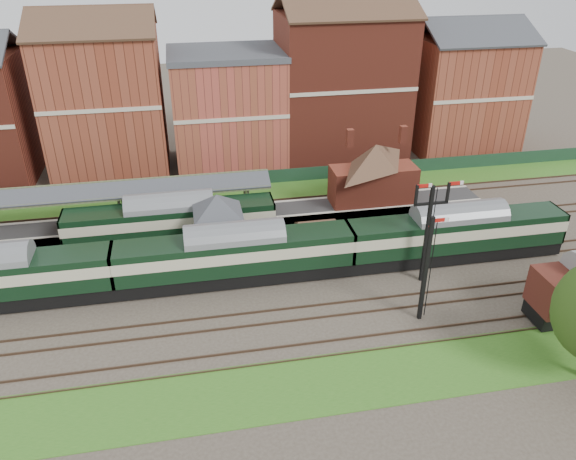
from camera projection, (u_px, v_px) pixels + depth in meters
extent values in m
plane|color=#473D33|center=(263.00, 279.00, 43.72)|extent=(160.00, 160.00, 0.00)
cube|color=#2D6619|center=(240.00, 193.00, 57.50)|extent=(90.00, 4.50, 0.06)
cube|color=#2D6619|center=(293.00, 388.00, 33.36)|extent=(90.00, 5.00, 0.06)
cube|color=#193823|center=(237.00, 179.00, 58.88)|extent=(90.00, 0.12, 1.50)
cube|color=#2D2D2D|center=(193.00, 221.00, 51.06)|extent=(55.00, 3.40, 1.00)
cube|color=#5D6E4E|center=(220.00, 248.00, 45.45)|extent=(3.40, 3.20, 2.40)
cube|color=#4D5837|center=(219.00, 224.00, 44.40)|extent=(3.60, 3.40, 2.00)
pyramid|color=#383A3F|center=(217.00, 204.00, 43.53)|extent=(5.40, 5.40, 1.60)
cube|color=brown|center=(316.00, 240.00, 46.82)|extent=(3.00, 2.40, 2.20)
cube|color=#4C3323|center=(318.00, 228.00, 45.57)|extent=(3.20, 1.34, 0.79)
cube|color=#4C3323|center=(315.00, 221.00, 46.69)|extent=(3.20, 1.34, 0.79)
cube|color=maroon|center=(373.00, 184.00, 52.80)|extent=(8.00, 3.00, 3.50)
pyramid|color=#4C3323|center=(375.00, 156.00, 51.43)|extent=(8.10, 8.10, 2.20)
cube|color=maroon|center=(349.00, 153.00, 50.78)|extent=(0.60, 0.60, 1.60)
cube|color=maroon|center=(401.00, 149.00, 51.61)|extent=(0.60, 0.60, 1.60)
cube|color=#4D5837|center=(245.00, 189.00, 51.95)|extent=(0.22, 0.22, 3.40)
cube|color=#383A3F|center=(117.00, 190.00, 47.28)|extent=(26.00, 1.99, 0.90)
cube|color=#383A3F|center=(119.00, 181.00, 48.92)|extent=(26.00, 1.99, 0.90)
cube|color=#4D5837|center=(118.00, 181.00, 47.92)|extent=(26.00, 0.20, 0.20)
cube|color=black|center=(427.00, 235.00, 41.64)|extent=(0.25, 0.25, 8.00)
cube|color=black|center=(431.00, 203.00, 40.39)|extent=(2.60, 0.18, 0.18)
cube|color=#B2140F|center=(425.00, 186.00, 39.59)|extent=(1.10, 0.08, 0.25)
cube|color=#B2140F|center=(456.00, 183.00, 39.99)|extent=(1.10, 0.08, 0.25)
cube|color=black|center=(426.00, 270.00, 37.42)|extent=(0.25, 0.25, 8.00)
cube|color=#B2140F|center=(441.00, 220.00, 35.74)|extent=(1.10, 0.08, 0.25)
cube|color=brown|center=(105.00, 104.00, 59.53)|extent=(12.00, 10.00, 15.00)
cube|color=#A74336|center=(228.00, 111.00, 62.40)|extent=(12.00, 10.00, 12.00)
cube|color=maroon|center=(342.00, 88.00, 63.60)|extent=(14.00, 10.00, 16.00)
cube|color=brown|center=(463.00, 94.00, 66.80)|extent=(12.00, 10.00, 13.00)
cube|color=black|center=(236.00, 274.00, 43.04)|extent=(17.86, 2.50, 1.09)
cube|color=black|center=(235.00, 253.00, 42.16)|extent=(17.86, 2.78, 2.58)
cube|color=beige|center=(235.00, 250.00, 42.01)|extent=(17.88, 2.82, 0.89)
cube|color=slate|center=(235.00, 236.00, 41.47)|extent=(17.86, 2.78, 0.60)
cube|color=black|center=(453.00, 251.00, 46.00)|extent=(17.86, 2.50, 1.09)
cube|color=black|center=(457.00, 232.00, 45.12)|extent=(17.86, 2.78, 2.58)
cube|color=beige|center=(457.00, 228.00, 44.97)|extent=(17.88, 2.82, 0.89)
cube|color=slate|center=(459.00, 216.00, 44.43)|extent=(17.86, 2.78, 0.60)
cube|color=black|center=(173.00, 239.00, 47.87)|extent=(17.39, 2.43, 1.06)
cube|color=black|center=(171.00, 220.00, 47.01)|extent=(17.39, 2.70, 2.51)
cube|color=beige|center=(171.00, 217.00, 46.87)|extent=(17.41, 2.74, 0.87)
cube|color=slate|center=(169.00, 205.00, 46.34)|extent=(17.39, 2.70, 0.58)
cube|color=black|center=(576.00, 310.00, 39.08)|extent=(6.77, 2.50, 1.02)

